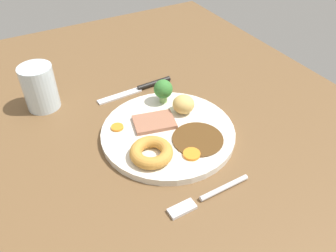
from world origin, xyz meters
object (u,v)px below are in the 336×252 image
Objects in this scene: dinner_plate at (168,133)px; carrot_coin_back at (192,154)px; knife at (142,88)px; meat_slice_main at (154,122)px; roast_potato_left at (183,104)px; fork at (207,196)px; carrot_coin_front at (117,127)px; yorkshire_pudding at (151,152)px; water_glass at (40,87)px; broccoli_floret at (163,90)px.

carrot_coin_back reaches higher than dinner_plate.
meat_slice_main is at bearing 72.06° from knife.
roast_potato_left reaches higher than fork.
carrot_coin_back is (-13.46, -8.76, 0.02)cm from carrot_coin_front.
carrot_coin_back reaches higher than knife.
yorkshire_pudding is 2.48× the size of carrot_coin_back.
water_glass is (18.10, 24.56, 1.53)cm from roast_potato_left.
roast_potato_left is at bearing -126.39° from water_glass.
dinner_plate is at bearing 2.17° from carrot_coin_back.
dinner_plate is 7.15cm from roast_potato_left.
meat_slice_main reaches higher than knife.
roast_potato_left is 12.98cm from carrot_coin_back.
carrot_coin_back is at bearing -116.05° from yorkshire_pudding.
fork is at bearing -155.91° from water_glass.
carrot_coin_front is at bearing 72.19° from meat_slice_main.
dinner_plate is at bearing -154.67° from meat_slice_main.
knife is 1.90× the size of water_glass.
broccoli_floret is 0.54× the size of water_glass.
knife reaches higher than fork.
roast_potato_left reaches higher than carrot_coin_front.
roast_potato_left is 30.55cm from water_glass.
roast_potato_left is 14.26cm from carrot_coin_front.
meat_slice_main reaches higher than carrot_coin_front.
fork is (-16.54, 1.87, -0.31)cm from dinner_plate.
carrot_coin_back is (-11.21, -1.75, -0.14)cm from meat_slice_main.
yorkshire_pudding is at bearing 149.68° from meat_slice_main.
carrot_coin_front is (10.31, 2.29, -0.86)cm from yorkshire_pudding.
water_glass is (12.82, 22.70, 0.41)cm from broccoli_floret.
broccoli_floret is 9.42cm from knife.
meat_slice_main is 8.22cm from broccoli_floret.
broccoli_floret is 26.07cm from water_glass.
water_glass is at bearing -13.70° from knife.
fork is 34.12cm from knife.
dinner_plate is 16.65cm from fork.
knife is (12.00, -11.01, -1.18)cm from carrot_coin_front.
carrot_coin_front is 22.84cm from fork.
fork is at bearing 80.30° from knife.
carrot_coin_back reaches higher than fork.
yorkshire_pudding is 12.48cm from fork.
knife is at bearing -101.48° from water_glass.
roast_potato_left is 0.24× the size of knife.
water_glass reaches higher than roast_potato_left.
water_glass is (21.66, 18.95, 4.17)cm from dinner_plate.
meat_slice_main reaches higher than dinner_plate.
meat_slice_main is 7.36cm from carrot_coin_front.
roast_potato_left reaches higher than yorkshire_pudding.
broccoli_floret is 26.32cm from fork.
broccoli_floret is (3.55, -12.19, 2.83)cm from carrot_coin_front.
roast_potato_left reaches higher than dinner_plate.
knife is at bearing 7.91° from broccoli_floret.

